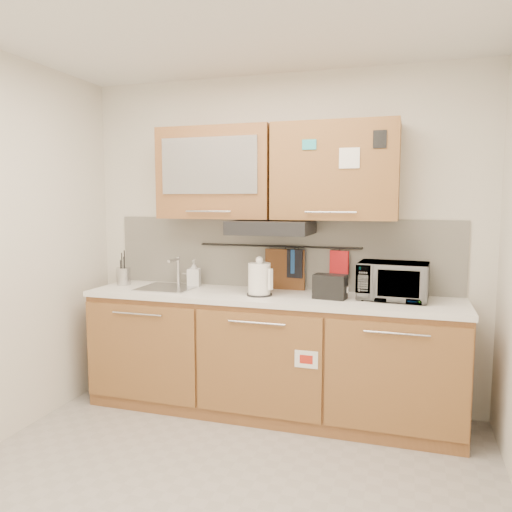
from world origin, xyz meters
The scene contains 18 objects.
floor centered at (0.00, 0.00, 0.00)m, with size 3.20×3.20×0.00m, color #9E9993.
wall_back centered at (0.00, 1.50, 1.30)m, with size 3.20×3.20×0.00m, color silver.
base_cabinet centered at (0.00, 1.19, 0.41)m, with size 2.80×0.64×0.88m.
countertop centered at (0.00, 1.19, 0.90)m, with size 2.82×0.62×0.04m, color white.
backsplash centered at (0.00, 1.49, 1.20)m, with size 2.80×0.02×0.56m, color silver.
upper_cabinets centered at (0.00, 1.32, 1.83)m, with size 1.82×0.37×0.70m.
range_hood centered at (0.00, 1.25, 1.42)m, with size 0.60×0.46×0.10m, color black.
sink centered at (-0.85, 1.21, 0.92)m, with size 0.42×0.40×0.26m.
utensil_rail centered at (0.00, 1.45, 1.26)m, with size 0.02×0.02×1.30m, color black.
utensil_crock centered at (-1.27, 1.24, 0.99)m, with size 0.15×0.15×0.29m.
kettle centered at (-0.06, 1.13, 1.04)m, with size 0.22×0.22×0.29m.
toaster centered at (0.46, 1.17, 1.01)m, with size 0.24×0.16×0.17m.
microwave centered at (0.89, 1.27, 1.05)m, with size 0.48×0.32×0.27m, color #999999.
soap_bottle centered at (-0.69, 1.35, 1.03)m, with size 0.10×0.10×0.22m, color #999999.
cutting_board centered at (0.06, 1.44, 1.04)m, with size 0.32×0.02×0.39m, color brown.
oven_mitt centered at (0.16, 1.44, 1.15)m, with size 0.11×0.03×0.19m, color navy.
dark_pouch centered at (0.14, 1.44, 1.13)m, with size 0.14×0.04×0.22m, color black.
pot_holder centered at (0.48, 1.44, 1.15)m, with size 0.15×0.02×0.18m, color red.
Camera 1 is at (0.99, -2.36, 1.62)m, focal length 35.00 mm.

